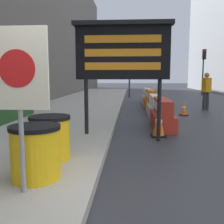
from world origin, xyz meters
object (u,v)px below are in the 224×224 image
at_px(warning_sign, 18,79).
at_px(jersey_barrier_orange_near, 151,100).
at_px(barrel_drum_foreground, 36,152).
at_px(jersey_barrier_white, 155,107).
at_px(message_board, 123,52).
at_px(traffic_cone_near, 159,123).
at_px(jersey_barrier_cream, 147,97).
at_px(traffic_cone_far, 156,100).
at_px(pedestrian_worker, 206,88).
at_px(traffic_light_far_side, 204,62).
at_px(traffic_light_near_curb, 130,63).
at_px(jersey_barrier_red_striped, 162,115).
at_px(barrel_drum_middle, 50,138).
at_px(traffic_cone_mid, 184,109).

bearing_deg(warning_sign, jersey_barrier_orange_near, 77.10).
distance_m(barrel_drum_foreground, jersey_barrier_white, 7.72).
distance_m(message_board, jersey_barrier_white, 4.89).
bearing_deg(traffic_cone_near, jersey_barrier_cream, 88.38).
bearing_deg(traffic_cone_far, jersey_barrier_cream, 106.92).
relative_size(barrel_drum_foreground, pedestrian_worker, 0.43).
xyz_separation_m(traffic_cone_near, traffic_light_far_side, (5.44, 16.21, 2.46)).
bearing_deg(traffic_light_near_curb, message_board, -90.41).
bearing_deg(pedestrian_worker, jersey_barrier_red_striped, -40.05).
xyz_separation_m(barrel_drum_foreground, pedestrian_worker, (4.94, 9.34, 0.51)).
bearing_deg(jersey_barrier_white, traffic_cone_far, 83.79).
bearing_deg(traffic_cone_near, warning_sign, -117.96).
distance_m(warning_sign, jersey_barrier_orange_near, 10.53).
xyz_separation_m(message_board, traffic_cone_near, (0.96, 0.50, -1.83)).
bearing_deg(message_board, jersey_barrier_red_striped, 55.51).
xyz_separation_m(jersey_barrier_cream, traffic_light_near_curb, (-1.11, 4.47, 2.24)).
height_order(jersey_barrier_red_striped, pedestrian_worker, pedestrian_worker).
distance_m(barrel_drum_foreground, jersey_barrier_orange_near, 10.02).
xyz_separation_m(barrel_drum_middle, traffic_cone_mid, (3.60, 6.53, -0.26)).
bearing_deg(traffic_cone_mid, jersey_barrier_orange_near, 117.14).
bearing_deg(jersey_barrier_white, traffic_light_near_curb, 96.75).
xyz_separation_m(message_board, traffic_cone_far, (1.60, 7.98, -1.88)).
xyz_separation_m(barrel_drum_middle, jersey_barrier_cream, (2.40, 11.37, -0.16)).
bearing_deg(traffic_light_far_side, barrel_drum_foreground, -110.93).
distance_m(warning_sign, jersey_barrier_cream, 12.98).
bearing_deg(traffic_light_far_side, pedestrian_worker, -104.03).
relative_size(barrel_drum_foreground, warning_sign, 0.38).
distance_m(jersey_barrier_white, traffic_light_far_side, 13.59).
xyz_separation_m(barrel_drum_middle, jersey_barrier_white, (2.40, 6.47, -0.18)).
height_order(traffic_cone_mid, traffic_cone_far, traffic_cone_far).
bearing_deg(jersey_barrier_cream, jersey_barrier_orange_near, -90.00).
height_order(warning_sign, jersey_barrier_cream, warning_sign).
bearing_deg(jersey_barrier_cream, traffic_cone_near, -91.62).
height_order(jersey_barrier_cream, traffic_light_far_side, traffic_light_far_side).
relative_size(barrel_drum_foreground, traffic_light_near_curb, 0.21).
bearing_deg(traffic_cone_far, jersey_barrier_red_striped, -93.60).
distance_m(traffic_cone_far, traffic_light_near_curb, 6.39).
xyz_separation_m(message_board, traffic_cone_mid, (2.40, 4.43, -1.90)).
relative_size(jersey_barrier_white, traffic_cone_far, 3.41).
distance_m(jersey_barrier_orange_near, traffic_cone_near, 6.27).
distance_m(jersey_barrier_orange_near, traffic_cone_far, 1.29).
bearing_deg(barrel_drum_middle, pedestrian_worker, 59.36).
bearing_deg(traffic_cone_mid, jersey_barrier_cream, 103.87).
bearing_deg(traffic_light_far_side, traffic_light_near_curb, -154.81).
xyz_separation_m(barrel_drum_foreground, barrel_drum_middle, (-0.06, 0.88, 0.00)).
bearing_deg(traffic_light_near_curb, pedestrian_worker, -63.30).
bearing_deg(jersey_barrier_white, jersey_barrier_red_striped, -90.00).
relative_size(barrel_drum_foreground, jersey_barrier_red_striped, 0.37).
relative_size(barrel_drum_middle, jersey_barrier_red_striped, 0.37).
relative_size(traffic_cone_mid, pedestrian_worker, 0.32).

